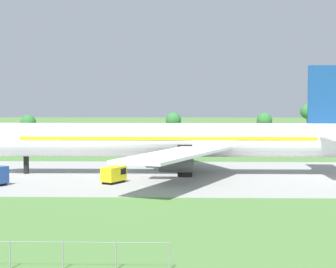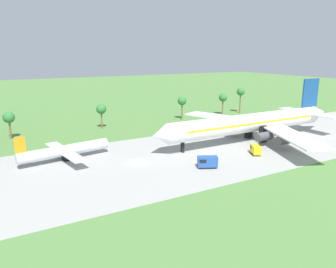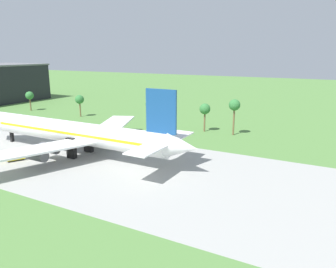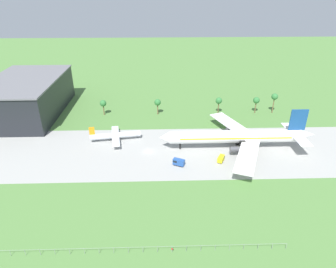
# 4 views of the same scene
# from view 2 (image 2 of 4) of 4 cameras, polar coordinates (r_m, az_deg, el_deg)

# --- Properties ---
(ground_plane) EXTENTS (600.00, 600.00, 0.00)m
(ground_plane) POSITION_cam_2_polar(r_m,az_deg,el_deg) (82.42, -5.08, -5.00)
(ground_plane) COLOR #517F3D
(taxiway_strip) EXTENTS (320.00, 44.00, 0.02)m
(taxiway_strip) POSITION_cam_2_polar(r_m,az_deg,el_deg) (82.42, -5.08, -5.00)
(taxiway_strip) COLOR #9E9E99
(taxiway_strip) RESTS_ON ground_plane
(jet_airliner) EXTENTS (68.94, 58.31, 18.27)m
(jet_airliner) POSITION_cam_2_polar(r_m,az_deg,el_deg) (104.57, 14.65, 1.93)
(jet_airliner) COLOR white
(jet_airliner) RESTS_ON ground_plane
(regional_aircraft) EXTENTS (23.39, 21.17, 7.80)m
(regional_aircraft) POSITION_cam_2_polar(r_m,az_deg,el_deg) (87.18, -17.61, -2.79)
(regional_aircraft) COLOR silver
(regional_aircraft) RESTS_ON ground_plane
(baggage_tug) EXTENTS (3.71, 4.60, 2.51)m
(baggage_tug) POSITION_cam_2_polar(r_m,az_deg,el_deg) (91.49, 15.00, -2.62)
(baggage_tug) COLOR black
(baggage_tug) RESTS_ON ground_plane
(fuel_truck) EXTENTS (5.08, 3.80, 2.86)m
(fuel_truck) POSITION_cam_2_polar(r_m,az_deg,el_deg) (78.54, 6.80, -4.84)
(fuel_truck) COLOR black
(fuel_truck) RESTS_ON ground_plane
(palm_tree_row) EXTENTS (98.80, 3.60, 11.54)m
(palm_tree_row) POSITION_cam_2_polar(r_m,az_deg,el_deg) (129.55, -0.95, 5.49)
(palm_tree_row) COLOR brown
(palm_tree_row) RESTS_ON ground_plane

